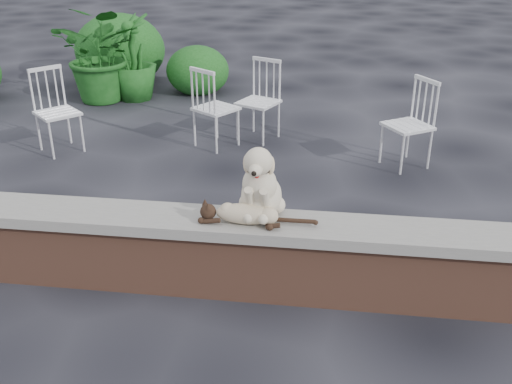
# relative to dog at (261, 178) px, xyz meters

# --- Properties ---
(ground) EXTENTS (60.00, 60.00, 0.00)m
(ground) POSITION_rel_dog_xyz_m (-0.97, -0.10, -0.85)
(ground) COLOR black
(ground) RESTS_ON ground
(brick_wall) EXTENTS (6.00, 0.30, 0.50)m
(brick_wall) POSITION_rel_dog_xyz_m (-0.97, -0.10, -0.60)
(brick_wall) COLOR brown
(brick_wall) RESTS_ON ground
(capstone) EXTENTS (6.20, 0.40, 0.08)m
(capstone) POSITION_rel_dog_xyz_m (-0.97, -0.10, -0.31)
(capstone) COLOR slate
(capstone) RESTS_ON brick_wall
(dog) EXTENTS (0.39, 0.49, 0.54)m
(dog) POSITION_rel_dog_xyz_m (0.00, 0.00, 0.00)
(dog) COLOR beige
(dog) RESTS_ON capstone
(cat) EXTENTS (0.96, 0.29, 0.16)m
(cat) POSITION_rel_dog_xyz_m (-0.08, -0.15, -0.19)
(cat) COLOR tan
(cat) RESTS_ON capstone
(chair_b) EXTENTS (0.74, 0.74, 0.94)m
(chair_b) POSITION_rel_dog_xyz_m (-0.42, 3.06, -0.38)
(chair_b) COLOR white
(chair_b) RESTS_ON ground
(chair_c) EXTENTS (0.78, 0.78, 0.94)m
(chair_c) POSITION_rel_dog_xyz_m (-0.87, 2.76, -0.38)
(chair_c) COLOR white
(chair_c) RESTS_ON ground
(chair_d) EXTENTS (0.77, 0.77, 0.94)m
(chair_d) POSITION_rel_dog_xyz_m (1.25, 2.43, -0.38)
(chair_d) COLOR white
(chair_d) RESTS_ON ground
(chair_a) EXTENTS (0.79, 0.79, 0.94)m
(chair_a) POSITION_rel_dog_xyz_m (-2.60, 2.36, -0.38)
(chair_a) COLOR white
(chair_a) RESTS_ON ground
(potted_plant_a) EXTENTS (1.37, 1.23, 1.36)m
(potted_plant_a) POSITION_rel_dog_xyz_m (-2.81, 4.34, -0.17)
(potted_plant_a) COLOR #154B15
(potted_plant_a) RESTS_ON ground
(potted_plant_b) EXTENTS (0.95, 0.95, 1.22)m
(potted_plant_b) POSITION_rel_dog_xyz_m (-2.42, 4.50, -0.24)
(potted_plant_b) COLOR #154B15
(potted_plant_b) RESTS_ON ground
(shrubbery) EXTENTS (4.27, 2.44, 1.13)m
(shrubbery) POSITION_rel_dog_xyz_m (-3.17, 5.04, -0.41)
(shrubbery) COLOR #154B15
(shrubbery) RESTS_ON ground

